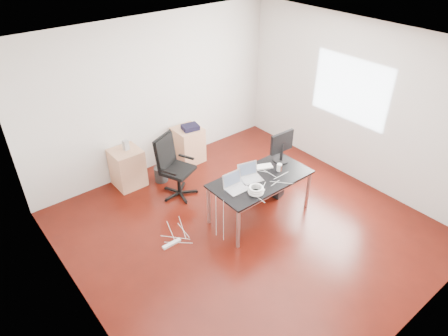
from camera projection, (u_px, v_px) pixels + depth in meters
room_shell at (251, 150)px, 5.50m from camera, size 5.00×5.00×5.00m
desk at (261, 181)px, 6.15m from camera, size 1.60×0.80×0.73m
office_chair at (173, 164)px, 6.69m from camera, size 0.63×0.64×1.08m
filing_cabinet_left at (128, 168)px, 7.06m from camera, size 0.50×0.50×0.70m
filing_cabinet_right at (188, 145)px, 7.75m from camera, size 0.50×0.50×0.70m
pc_tower at (271, 182)px, 6.91m from camera, size 0.30×0.48×0.44m
wastebasket at (161, 174)px, 7.27m from camera, size 0.27×0.27×0.28m
power_strip at (172, 244)px, 5.93m from camera, size 0.30×0.06×0.04m
laptop_left at (235, 185)px, 5.86m from camera, size 0.34×0.27×0.23m
laptop_right at (250, 175)px, 6.08m from camera, size 0.38×0.33×0.23m
monitor at (282, 145)px, 6.40m from camera, size 0.45×0.26×0.51m
keyboard at (259, 167)px, 6.35m from camera, size 0.46×0.31×0.02m
cup_white at (279, 167)px, 6.26m from camera, size 0.10×0.10×0.12m
cup_brown at (279, 168)px, 6.27m from camera, size 0.10×0.10×0.10m
cable_coil at (256, 190)px, 5.77m from camera, size 0.24×0.24×0.11m
power_adapter at (262, 190)px, 5.84m from camera, size 0.07×0.07×0.03m
speaker at (126, 145)px, 6.85m from camera, size 0.10×0.09×0.18m
navy_garment at (190, 127)px, 7.51m from camera, size 0.34×0.29×0.09m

